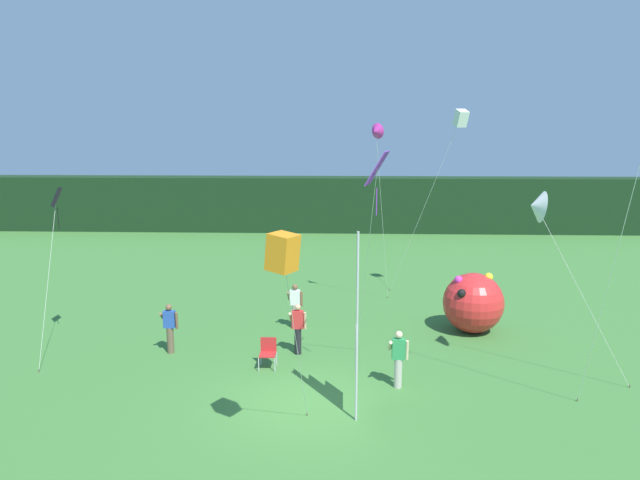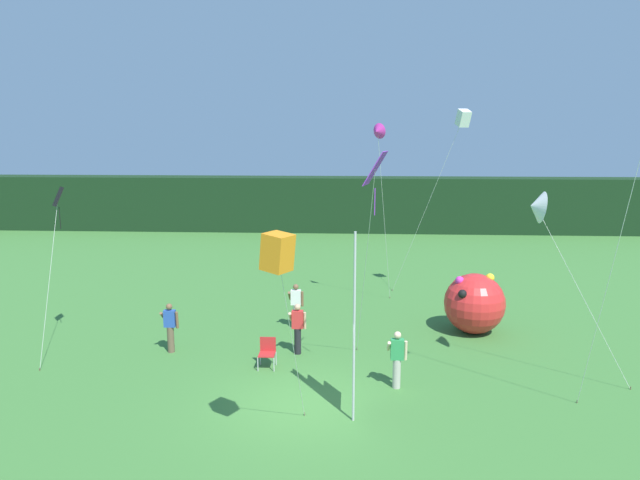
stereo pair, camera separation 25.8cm
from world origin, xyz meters
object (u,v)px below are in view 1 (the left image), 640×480
(banner_flag, at_px, (357,329))
(kite_white_delta_5, at_px, (537,207))
(person_far_right, at_px, (295,305))
(kite_white_box_2, at_px, (460,119))
(person_far_left, at_px, (170,327))
(kite_black_diamond_1, at_px, (55,209))
(kite_orange_box_4, at_px, (283,253))
(person_near_banner, at_px, (298,327))
(kite_magenta_delta_3, at_px, (376,133))
(kite_purple_diamond_6, at_px, (376,178))
(person_mid_field, at_px, (398,358))
(inflatable_balloon, at_px, (473,303))
(folding_chair, at_px, (268,351))

(banner_flag, distance_m, kite_white_delta_5, 6.06)
(banner_flag, xyz_separation_m, person_far_right, (-2.04, 6.38, -1.38))
(banner_flag, distance_m, kite_white_box_2, 11.91)
(person_far_left, xyz_separation_m, kite_white_delta_5, (10.74, -1.59, 4.13))
(kite_black_diamond_1, distance_m, kite_orange_box_4, 10.22)
(banner_flag, xyz_separation_m, person_near_banner, (-1.76, 3.98, -1.38))
(kite_magenta_delta_3, distance_m, kite_purple_diamond_6, 7.43)
(kite_white_delta_5, bearing_deg, kite_black_diamond_1, 173.05)
(kite_white_delta_5, height_order, kite_purple_diamond_6, kite_purple_diamond_6)
(kite_black_diamond_1, bearing_deg, person_mid_field, -12.92)
(person_mid_field, bearing_deg, person_far_left, 162.12)
(kite_white_delta_5, bearing_deg, banner_flag, -154.77)
(banner_flag, distance_m, inflatable_balloon, 7.68)
(inflatable_balloon, relative_size, folding_chair, 2.41)
(person_near_banner, distance_m, kite_white_delta_5, 8.00)
(kite_black_diamond_1, relative_size, kite_magenta_delta_3, 0.72)
(kite_magenta_delta_3, bearing_deg, person_far_right, -141.88)
(inflatable_balloon, height_order, kite_black_diamond_1, kite_black_diamond_1)
(person_far_left, bearing_deg, kite_purple_diamond_6, -22.06)
(person_near_banner, xyz_separation_m, kite_white_delta_5, (6.66, -1.67, 4.11))
(person_near_banner, relative_size, kite_white_delta_5, 0.30)
(person_far_left, bearing_deg, person_mid_field, -17.88)
(person_far_right, relative_size, kite_black_diamond_1, 0.31)
(folding_chair, distance_m, kite_magenta_delta_3, 9.31)
(banner_flag, xyz_separation_m, kite_black_diamond_1, (-9.31, 4.04, 2.37))
(kite_black_diamond_1, distance_m, kite_magenta_delta_3, 11.42)
(kite_black_diamond_1, xyz_separation_m, kite_magenta_delta_3, (10.18, 4.63, 2.31))
(banner_flag, relative_size, inflatable_balloon, 2.20)
(inflatable_balloon, xyz_separation_m, kite_black_diamond_1, (-13.56, -2.25, 3.57))
(person_near_banner, bearing_deg, kite_white_delta_5, -14.08)
(person_mid_field, xyz_separation_m, kite_orange_box_4, (-2.72, -4.20, 3.81))
(banner_flag, bearing_deg, inflatable_balloon, 55.91)
(person_mid_field, distance_m, kite_white_delta_5, 5.58)
(person_mid_field, height_order, kite_black_diamond_1, kite_black_diamond_1)
(person_near_banner, bearing_deg, banner_flag, -66.13)
(person_far_right, xyz_separation_m, kite_white_box_2, (6.27, 3.47, 6.58))
(person_near_banner, relative_size, kite_white_box_2, 0.21)
(person_mid_field, bearing_deg, kite_white_delta_5, 10.43)
(folding_chair, distance_m, kite_white_box_2, 11.96)
(person_mid_field, height_order, kite_white_delta_5, kite_white_delta_5)
(kite_black_diamond_1, bearing_deg, kite_white_box_2, 23.25)
(person_near_banner, relative_size, person_far_left, 1.02)
(kite_orange_box_4, xyz_separation_m, kite_purple_diamond_6, (2.00, 3.91, 1.15))
(folding_chair, bearing_deg, person_mid_field, -18.35)
(banner_flag, height_order, kite_orange_box_4, kite_orange_box_4)
(kite_white_box_2, bearing_deg, kite_purple_diamond_6, -113.71)
(person_far_left, relative_size, kite_black_diamond_1, 0.31)
(folding_chair, bearing_deg, kite_magenta_delta_3, 59.19)
(person_far_left, height_order, kite_black_diamond_1, kite_black_diamond_1)
(person_far_left, bearing_deg, folding_chair, -17.32)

